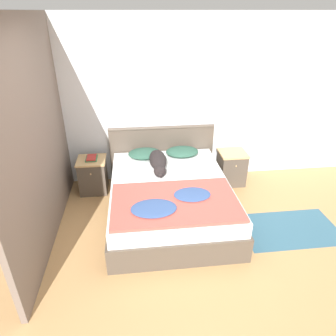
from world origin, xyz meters
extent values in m
plane|color=tan|center=(0.00, 0.00, 0.00)|extent=(16.00, 16.00, 0.00)
cube|color=silver|center=(0.00, 2.13, 1.27)|extent=(9.00, 0.06, 2.55)
cube|color=#706056|center=(-1.52, 1.05, 1.27)|extent=(0.06, 3.10, 2.55)
cube|color=#4C4238|center=(0.01, 1.01, 0.16)|extent=(1.61, 2.05, 0.33)
cube|color=white|center=(0.01, 1.01, 0.43)|extent=(1.55, 1.99, 0.20)
cube|color=#4C4238|center=(0.01, 2.06, 0.45)|extent=(1.69, 0.04, 0.90)
cylinder|color=#4C4238|center=(0.01, 2.06, 0.90)|extent=(1.69, 0.06, 0.06)
cube|color=#4C4238|center=(-1.10, 1.78, 0.26)|extent=(0.41, 0.40, 0.52)
cube|color=tan|center=(-1.10, 1.78, 0.53)|extent=(0.43, 0.42, 0.03)
sphere|color=tan|center=(-1.10, 1.57, 0.40)|extent=(0.02, 0.02, 0.02)
cube|color=#4C4238|center=(1.12, 1.78, 0.26)|extent=(0.41, 0.40, 0.52)
cube|color=tan|center=(1.12, 1.78, 0.53)|extent=(0.43, 0.42, 0.03)
sphere|color=tan|center=(1.12, 1.57, 0.40)|extent=(0.02, 0.02, 0.02)
ellipsoid|color=#284C3D|center=(-0.28, 1.80, 0.59)|extent=(0.51, 0.37, 0.13)
ellipsoid|color=#284C3D|center=(0.30, 1.80, 0.59)|extent=(0.51, 0.37, 0.13)
cube|color=#BC4C42|center=(0.01, 0.50, 0.54)|extent=(1.49, 0.94, 0.04)
ellipsoid|color=#334C7F|center=(-0.25, 0.36, 0.58)|extent=(0.52, 0.38, 0.03)
ellipsoid|color=#334C7F|center=(0.23, 0.60, 0.57)|extent=(0.45, 0.33, 0.03)
ellipsoid|color=black|center=(-0.11, 1.51, 0.62)|extent=(0.25, 0.59, 0.18)
sphere|color=black|center=(-0.11, 1.17, 0.61)|extent=(0.17, 0.17, 0.17)
ellipsoid|color=black|center=(-0.11, 1.10, 0.59)|extent=(0.08, 0.09, 0.07)
cone|color=black|center=(-0.16, 1.18, 0.67)|extent=(0.05, 0.05, 0.06)
cone|color=black|center=(-0.06, 1.18, 0.67)|extent=(0.05, 0.05, 0.06)
ellipsoid|color=black|center=(-0.07, 1.76, 0.57)|extent=(0.17, 0.26, 0.07)
cube|color=#337547|center=(-1.10, 1.79, 0.55)|extent=(0.17, 0.23, 0.02)
cube|color=#AD2D28|center=(-1.09, 1.78, 0.58)|extent=(0.14, 0.21, 0.02)
cube|color=#335B70|center=(1.54, 0.50, 0.00)|extent=(1.26, 0.76, 0.00)
camera|label=1|loc=(-0.41, -2.40, 2.54)|focal=32.00mm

